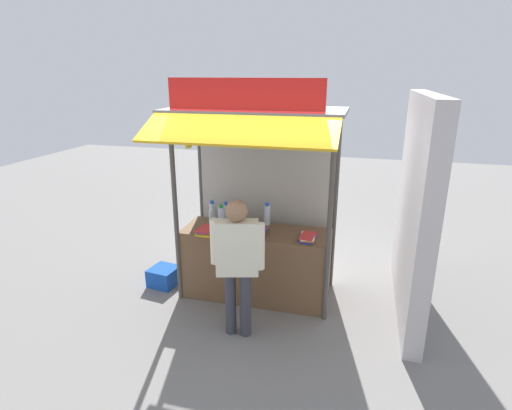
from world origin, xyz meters
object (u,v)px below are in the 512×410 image
banana_bunch_rightmost (188,142)px  vendor_person (237,257)px  water_bottle_far_right (211,217)px  magazine_stack_back_right (207,230)px  magazine_stack_back_left (258,232)px  banana_bunch_inner_left (270,141)px  water_bottle_front_left (267,214)px  banana_bunch_leftmost (228,139)px  water_bottle_left (212,212)px  magazine_stack_mid_left (235,228)px  plastic_crate (164,276)px  magazine_stack_far_left (308,237)px  water_bottle_right (221,217)px  water_bottle_center (226,212)px

banana_bunch_rightmost → vendor_person: (0.72, -0.45, -1.15)m
water_bottle_far_right → magazine_stack_back_right: 0.29m
magazine_stack_back_left → banana_bunch_inner_left: bearing=-56.5°
water_bottle_front_left → banana_bunch_inner_left: 1.31m
magazine_stack_back_left → banana_bunch_leftmost: banana_bunch_leftmost is taller
water_bottle_left → magazine_stack_mid_left: bearing=-33.2°
banana_bunch_rightmost → banana_bunch_leftmost: bearing=-0.4°
banana_bunch_leftmost → banana_bunch_rightmost: 0.48m
plastic_crate → water_bottle_front_left: bearing=13.2°
magazine_stack_mid_left → banana_bunch_leftmost: banana_bunch_leftmost is taller
water_bottle_far_right → magazine_stack_back_left: 0.69m
magazine_stack_back_right → banana_bunch_rightmost: size_ratio=1.05×
plastic_crate → water_bottle_left: bearing=20.4°
magazine_stack_far_left → magazine_stack_mid_left: size_ratio=1.17×
water_bottle_far_right → magazine_stack_far_left: water_bottle_far_right is taller
water_bottle_right → magazine_stack_mid_left: (0.23, -0.12, -0.10)m
water_bottle_front_left → plastic_crate: (-1.42, -0.33, -0.95)m
water_bottle_right → magazine_stack_back_right: size_ratio=0.94×
water_bottle_left → vendor_person: (0.69, -1.07, -0.10)m
banana_bunch_rightmost → water_bottle_left: bearing=87.6°
magazine_stack_back_left → magazine_stack_back_right: magazine_stack_back_right is taller
magazine_stack_far_left → banana_bunch_inner_left: banana_bunch_inner_left is taller
water_bottle_right → vendor_person: bearing=-61.2°
banana_bunch_inner_left → water_bottle_right: bearing=148.5°
water_bottle_front_left → banana_bunch_inner_left: bearing=-74.7°
water_bottle_right → water_bottle_left: bearing=140.5°
water_bottle_far_right → banana_bunch_leftmost: size_ratio=0.98×
magazine_stack_mid_left → water_bottle_front_left: bearing=46.3°
magazine_stack_far_left → banana_bunch_leftmost: bearing=-160.6°
water_bottle_left → water_bottle_center: bearing=14.1°
magazine_stack_back_right → water_bottle_right: bearing=68.4°
magazine_stack_back_right → vendor_person: vendor_person is taller
water_bottle_right → plastic_crate: bearing=-173.6°
water_bottle_center → water_bottle_right: size_ratio=0.94×
magazine_stack_back_right → vendor_person: bearing=-46.7°
banana_bunch_leftmost → vendor_person: banana_bunch_leftmost is taller
magazine_stack_back_right → plastic_crate: size_ratio=0.88×
magazine_stack_back_left → magazine_stack_mid_left: magazine_stack_mid_left is taller
magazine_stack_mid_left → banana_bunch_inner_left: banana_bunch_inner_left is taller
water_bottle_front_left → water_bottle_right: 0.61m
banana_bunch_inner_left → banana_bunch_rightmost: same height
banana_bunch_inner_left → banana_bunch_rightmost: size_ratio=0.82×
water_bottle_center → banana_bunch_leftmost: 1.33m
water_bottle_front_left → water_bottle_far_right: bearing=-161.8°
water_bottle_right → magazine_stack_mid_left: size_ratio=1.08×
vendor_person → plastic_crate: (-1.36, 0.82, -0.84)m
banana_bunch_leftmost → banana_bunch_rightmost: same height
water_bottle_left → plastic_crate: bearing=-159.6°
water_bottle_left → magazine_stack_far_left: (1.35, -0.30, -0.11)m
banana_bunch_inner_left → vendor_person: (-0.25, -0.45, -1.20)m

